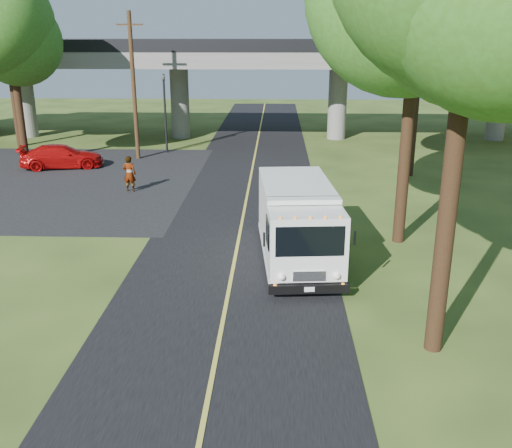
{
  "coord_description": "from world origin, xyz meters",
  "views": [
    {
      "loc": [
        1.45,
        -11.99,
        7.63
      ],
      "look_at": [
        0.78,
        6.1,
        1.6
      ],
      "focal_mm": 40.0,
      "sensor_mm": 36.0,
      "label": 1
    }
  ],
  "objects_px": {
    "tree_right_far": "(427,21)",
    "tree_left_far": "(8,37)",
    "red_sedan": "(62,156)",
    "pedestrian": "(129,174)",
    "utility_pole": "(134,86)",
    "tree_left_lot": "(11,29)",
    "traffic_signal": "(165,105)",
    "step_van": "(297,221)"
  },
  "relations": [
    {
      "from": "tree_left_lot",
      "to": "tree_left_far",
      "type": "relative_size",
      "value": 1.06
    },
    {
      "from": "pedestrian",
      "to": "red_sedan",
      "type": "bearing_deg",
      "value": -37.7
    },
    {
      "from": "red_sedan",
      "to": "pedestrian",
      "type": "bearing_deg",
      "value": -148.18
    },
    {
      "from": "step_van",
      "to": "red_sedan",
      "type": "distance_m",
      "value": 19.79
    },
    {
      "from": "tree_left_lot",
      "to": "step_van",
      "type": "relative_size",
      "value": 1.57
    },
    {
      "from": "traffic_signal",
      "to": "tree_right_far",
      "type": "relative_size",
      "value": 0.47
    },
    {
      "from": "tree_left_far",
      "to": "utility_pole",
      "type": "bearing_deg",
      "value": -22.43
    },
    {
      "from": "traffic_signal",
      "to": "pedestrian",
      "type": "height_order",
      "value": "traffic_signal"
    },
    {
      "from": "tree_left_lot",
      "to": "pedestrian",
      "type": "bearing_deg",
      "value": -37.16
    },
    {
      "from": "pedestrian",
      "to": "tree_left_far",
      "type": "bearing_deg",
      "value": -41.4
    },
    {
      "from": "utility_pole",
      "to": "red_sedan",
      "type": "bearing_deg",
      "value": -144.31
    },
    {
      "from": "utility_pole",
      "to": "step_van",
      "type": "xyz_separation_m",
      "value": [
        9.69,
        -17.16,
        -3.11
      ]
    },
    {
      "from": "utility_pole",
      "to": "tree_right_far",
      "type": "distance_m",
      "value": 17.61
    },
    {
      "from": "tree_left_far",
      "to": "pedestrian",
      "type": "height_order",
      "value": "tree_left_far"
    },
    {
      "from": "tree_left_lot",
      "to": "pedestrian",
      "type": "relative_size",
      "value": 5.69
    },
    {
      "from": "utility_pole",
      "to": "pedestrian",
      "type": "relative_size",
      "value": 4.88
    },
    {
      "from": "utility_pole",
      "to": "tree_right_far",
      "type": "bearing_deg",
      "value": -14.0
    },
    {
      "from": "red_sedan",
      "to": "pedestrian",
      "type": "xyz_separation_m",
      "value": [
        5.42,
        -5.25,
        0.23
      ]
    },
    {
      "from": "tree_right_far",
      "to": "tree_left_far",
      "type": "distance_m",
      "value": 27.22
    },
    {
      "from": "utility_pole",
      "to": "step_van",
      "type": "bearing_deg",
      "value": -60.53
    },
    {
      "from": "utility_pole",
      "to": "tree_left_far",
      "type": "bearing_deg",
      "value": 157.57
    },
    {
      "from": "utility_pole",
      "to": "tree_left_lot",
      "type": "bearing_deg",
      "value": -161.03
    },
    {
      "from": "step_van",
      "to": "red_sedan",
      "type": "height_order",
      "value": "step_van"
    },
    {
      "from": "tree_left_far",
      "to": "traffic_signal",
      "type": "bearing_deg",
      "value": -9.65
    },
    {
      "from": "tree_right_far",
      "to": "step_van",
      "type": "relative_size",
      "value": 1.64
    },
    {
      "from": "traffic_signal",
      "to": "step_van",
      "type": "relative_size",
      "value": 0.78
    },
    {
      "from": "traffic_signal",
      "to": "utility_pole",
      "type": "bearing_deg",
      "value": -126.87
    },
    {
      "from": "tree_left_lot",
      "to": "step_van",
      "type": "height_order",
      "value": "tree_left_lot"
    },
    {
      "from": "utility_pole",
      "to": "step_van",
      "type": "relative_size",
      "value": 1.34
    },
    {
      "from": "traffic_signal",
      "to": "pedestrian",
      "type": "distance_m",
      "value": 10.32
    },
    {
      "from": "tree_left_far",
      "to": "tree_left_lot",
      "type": "bearing_deg",
      "value": -63.43
    },
    {
      "from": "tree_right_far",
      "to": "tree_left_far",
      "type": "height_order",
      "value": "tree_right_far"
    },
    {
      "from": "tree_left_lot",
      "to": "tree_left_far",
      "type": "height_order",
      "value": "tree_left_lot"
    },
    {
      "from": "traffic_signal",
      "to": "red_sedan",
      "type": "relative_size",
      "value": 1.09
    },
    {
      "from": "traffic_signal",
      "to": "tree_left_far",
      "type": "relative_size",
      "value": 0.53
    },
    {
      "from": "traffic_signal",
      "to": "step_van",
      "type": "height_order",
      "value": "traffic_signal"
    },
    {
      "from": "traffic_signal",
      "to": "step_van",
      "type": "distance_m",
      "value": 20.91
    },
    {
      "from": "utility_pole",
      "to": "tree_left_far",
      "type": "distance_m",
      "value": 10.45
    },
    {
      "from": "utility_pole",
      "to": "red_sedan",
      "type": "relative_size",
      "value": 1.88
    },
    {
      "from": "tree_left_far",
      "to": "pedestrian",
      "type": "bearing_deg",
      "value": -47.81
    },
    {
      "from": "step_van",
      "to": "traffic_signal",
      "type": "bearing_deg",
      "value": 108.2
    },
    {
      "from": "tree_right_far",
      "to": "pedestrian",
      "type": "distance_m",
      "value": 17.35
    }
  ]
}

